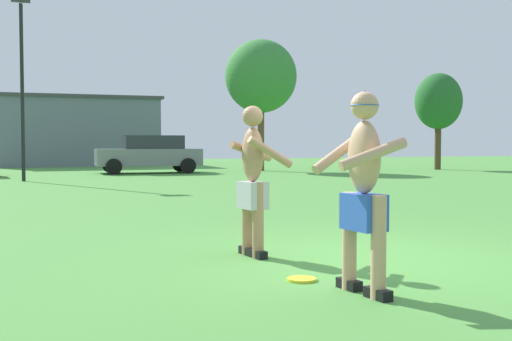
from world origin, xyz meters
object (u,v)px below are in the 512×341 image
Objects in this scene: lamp_post at (22,69)px; tree_near_building at (261,77)px; player_in_gray at (253,177)px; frisbee at (302,279)px; tree_left_field at (438,102)px; player_with_cap at (363,182)px; car_gray_far_end at (150,153)px.

lamp_post is 1.03× the size of tree_near_building.
frisbee is (0.00, -1.35, -0.91)m from player_in_gray.
tree_near_building reaches higher than tree_left_field.
tree_near_building is at bearing 70.52° from frisbee.
tree_near_building is at bearing 71.73° from player_with_cap.
car_gray_far_end is (2.38, 19.51, -0.09)m from player_in_gray.
player_with_cap is at bearing -80.72° from lamp_post.
player_in_gray is 24.13m from tree_left_field.
lamp_post is at bearing -171.80° from tree_left_field.
frisbee is 0.05× the size of lamp_post.
car_gray_far_end is 6.18m from tree_near_building.
lamp_post reaches higher than frisbee.
tree_near_building reaches higher than frisbee.
player_with_cap reaches higher than car_gray_far_end.
player_with_cap is 2.04m from player_in_gray.
tree_left_field is 8.52m from tree_near_building.
tree_near_building is (-8.27, 1.76, 1.06)m from tree_left_field.
frisbee is 0.07× the size of car_gray_far_end.
car_gray_far_end is at bearing 84.44° from player_with_cap.
player_with_cap is 21.62m from car_gray_far_end.
tree_left_field reaches higher than frisbee.
player_with_cap is at bearing -108.27° from tree_near_building.
car_gray_far_end reaches higher than frisbee.
car_gray_far_end is at bearing 83.05° from player_in_gray.
tree_near_building is (7.51, 19.87, 3.33)m from player_in_gray.
tree_left_field is (15.50, 20.13, 2.21)m from player_with_cap.
player_with_cap reaches higher than frisbee.
tree_near_building is (7.23, 21.89, 3.27)m from player_with_cap.
tree_near_building is (5.13, 0.37, 3.42)m from car_gray_far_end.
player_in_gray is at bearing 98.04° from player_with_cap.
player_with_cap is 0.30× the size of tree_near_building.
player_in_gray is 1.63m from frisbee.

